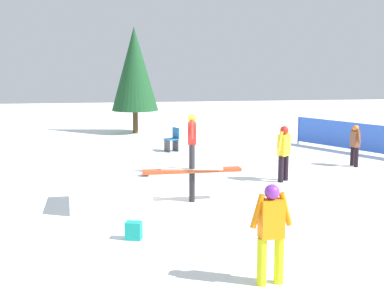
# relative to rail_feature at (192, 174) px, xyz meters

# --- Properties ---
(ground_plane) EXTENTS (60.00, 60.00, 0.00)m
(ground_plane) POSITION_rel_rail_feature_xyz_m (0.00, 0.00, -0.68)
(ground_plane) COLOR white
(rail_feature) EXTENTS (2.38, 0.35, 0.80)m
(rail_feature) POSITION_rel_rail_feature_xyz_m (0.00, 0.00, 0.00)
(rail_feature) COLOR black
(rail_feature) RESTS_ON ground
(snow_kicker_ramp) EXTENTS (1.84, 1.55, 0.68)m
(snow_kicker_ramp) POSITION_rel_rail_feature_xyz_m (-1.93, -0.06, -0.34)
(snow_kicker_ramp) COLOR white
(snow_kicker_ramp) RESTS_ON ground
(main_rider_on_rail) EXTENTS (1.49, 0.67, 1.31)m
(main_rider_on_rail) POSITION_rel_rail_feature_xyz_m (0.00, 0.00, 0.76)
(main_rider_on_rail) COLOR white
(main_rider_on_rail) RESTS_ON rail_feature
(bystander_orange) EXTENTS (0.68, 0.26, 1.56)m
(bystander_orange) POSITION_rel_rail_feature_xyz_m (0.47, -4.87, 0.20)
(bystander_orange) COLOR #CCD21B
(bystander_orange) RESTS_ON ground
(bystander_brown) EXTENTS (0.22, 0.59, 1.33)m
(bystander_brown) POSITION_rel_rail_feature_xyz_m (5.75, 3.46, 0.07)
(bystander_brown) COLOR black
(bystander_brown) RESTS_ON ground
(bystander_yellow) EXTENTS (0.57, 0.56, 1.56)m
(bystander_yellow) POSITION_rel_rail_feature_xyz_m (2.85, 1.78, 0.20)
(bystander_yellow) COLOR black
(bystander_yellow) RESTS_ON ground
(loose_snowboard_cyan) EXTENTS (1.48, 0.33, 0.02)m
(loose_snowboard_cyan) POSITION_rel_rail_feature_xyz_m (-1.90, 2.93, -0.67)
(loose_snowboard_cyan) COLOR #19BFD4
(loose_snowboard_cyan) RESTS_ON ground
(folding_chair) EXTENTS (0.58, 0.58, 0.88)m
(folding_chair) POSITION_rel_rail_feature_xyz_m (0.34, 7.10, -0.26)
(folding_chair) COLOR #3F3F44
(folding_chair) RESTS_ON ground
(backpack_on_snow) EXTENTS (0.35, 0.30, 0.34)m
(backpack_on_snow) POSITION_rel_rail_feature_xyz_m (-1.50, -2.51, -0.51)
(backpack_on_snow) COLOR teal
(backpack_on_snow) RESTS_ON ground
(safety_fence) EXTENTS (2.65, 4.52, 1.10)m
(safety_fence) POSITION_rel_rail_feature_xyz_m (6.86, 5.90, -0.08)
(safety_fence) COLOR blue
(safety_fence) RESTS_ON ground
(pine_tree_near) EXTENTS (2.12, 2.12, 4.83)m
(pine_tree_near) POSITION_rel_rail_feature_xyz_m (-0.79, 12.22, 2.26)
(pine_tree_near) COLOR #4C331E
(pine_tree_near) RESTS_ON ground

